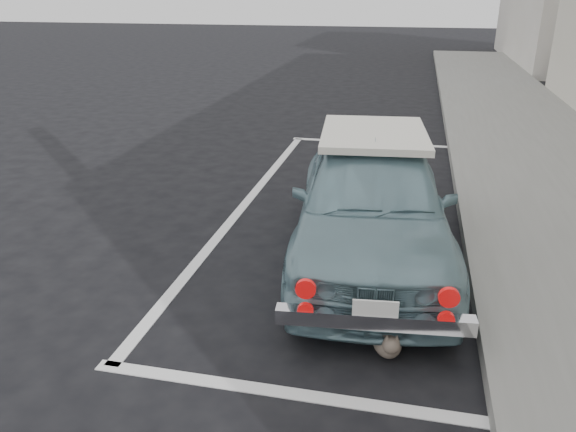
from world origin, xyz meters
The scene contains 6 objects.
ground centered at (0.00, 0.00, 0.00)m, with size 80.00×80.00×0.00m, color black.
pline_rear centered at (0.50, -0.50, 0.00)m, with size 3.00×0.12×0.01m, color silver.
pline_front centered at (0.50, 6.50, 0.00)m, with size 3.00×0.12×0.01m, color silver.
pline_side centered at (-0.90, 3.00, 0.00)m, with size 0.12×7.00×0.01m, color silver.
retro_coupe centered at (0.81, 1.81, 0.65)m, with size 1.90×3.93×1.29m.
cat centered at (1.10, 0.11, 0.12)m, with size 0.29×0.50×0.27m.
Camera 1 is at (1.15, -3.58, 2.63)m, focal length 35.00 mm.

